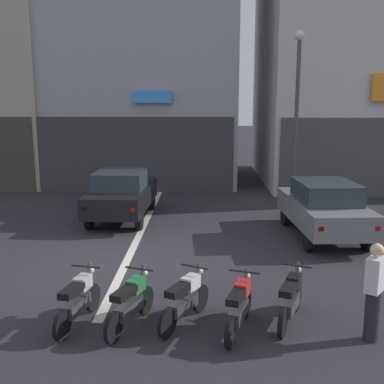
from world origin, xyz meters
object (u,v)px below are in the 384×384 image
motorcycle_silver_row_leftmost (78,300)px  motorcycle_red_row_right_mid (239,306)px  car_grey_parked_kerbside (324,207)px  person_by_motorcycles (374,292)px  motorcycle_black_row_rightmost (291,298)px  motorcycle_green_row_left_mid (131,302)px  motorcycle_white_row_centre (185,299)px  car_black_crossing_near (122,193)px  street_lamp (297,101)px

motorcycle_silver_row_leftmost → motorcycle_red_row_right_mid: 2.82m
car_grey_parked_kerbside → person_by_motorcycles: (-0.68, -5.96, -0.03)m
motorcycle_silver_row_leftmost → motorcycle_black_row_rightmost: 3.76m
motorcycle_red_row_right_mid → person_by_motorcycles: 2.20m
motorcycle_red_row_right_mid → motorcycle_black_row_rightmost: 1.00m
motorcycle_silver_row_leftmost → motorcycle_green_row_left_mid: same height
motorcycle_silver_row_leftmost → motorcycle_green_row_left_mid: (0.94, -0.08, 0.00)m
motorcycle_white_row_centre → motorcycle_green_row_left_mid: bearing=-170.8°
motorcycle_silver_row_leftmost → person_by_motorcycles: (4.97, -0.45, 0.40)m
car_black_crossing_near → car_grey_parked_kerbside: (6.14, -1.91, 0.00)m
motorcycle_red_row_right_mid → motorcycle_silver_row_leftmost: bearing=176.3°
street_lamp → person_by_motorcycles: bearing=-93.1°
motorcycle_green_row_left_mid → motorcycle_red_row_right_mid: size_ratio=0.99×
car_black_crossing_near → motorcycle_white_row_centre: bearing=-72.1°
car_grey_parked_kerbside → street_lamp: 4.84m
car_black_crossing_near → motorcycle_black_row_rightmost: bearing=-59.6°
car_black_crossing_near → motorcycle_silver_row_leftmost: (0.50, -7.42, -0.43)m
motorcycle_white_row_centre → person_by_motorcycles: 3.16m
car_black_crossing_near → motorcycle_red_row_right_mid: bearing=-66.4°
street_lamp → person_by_motorcycles: (-0.53, -9.79, -2.99)m
car_grey_parked_kerbside → motorcycle_green_row_left_mid: 7.32m
street_lamp → motorcycle_black_row_rightmost: (-1.74, -9.18, -3.39)m
car_black_crossing_near → street_lamp: bearing=17.8°
street_lamp → motorcycle_red_row_right_mid: (-2.68, -9.52, -3.39)m
street_lamp → motorcycle_red_row_right_mid: size_ratio=3.89×
motorcycle_white_row_centre → motorcycle_black_row_rightmost: 1.88m
car_black_crossing_near → street_lamp: 6.95m
person_by_motorcycles → street_lamp: bearing=86.9°
motorcycle_green_row_left_mid → motorcycle_black_row_rightmost: size_ratio=1.02×
motorcycle_green_row_left_mid → motorcycle_black_row_rightmost: bearing=4.9°
motorcycle_silver_row_leftmost → car_grey_parked_kerbside: bearing=44.3°
motorcycle_silver_row_leftmost → motorcycle_black_row_rightmost: same height
motorcycle_white_row_centre → motorcycle_black_row_rightmost: size_ratio=0.96×
motorcycle_silver_row_leftmost → motorcycle_black_row_rightmost: bearing=2.4°
motorcycle_silver_row_leftmost → person_by_motorcycles: person_by_motorcycles is taller
car_black_crossing_near → person_by_motorcycles: person_by_motorcycles is taller
street_lamp → car_grey_parked_kerbside: bearing=-87.7°
motorcycle_green_row_left_mid → person_by_motorcycles: size_ratio=0.95×
car_grey_parked_kerbside → motorcycle_silver_row_leftmost: 7.90m
car_grey_parked_kerbside → motorcycle_green_row_left_mid: size_ratio=2.64×
motorcycle_green_row_left_mid → street_lamp: bearing=64.2°
motorcycle_silver_row_leftmost → person_by_motorcycles: size_ratio=0.99×
motorcycle_white_row_centre → motorcycle_red_row_right_mid: 0.97m
car_black_crossing_near → street_lamp: street_lamp is taller
car_black_crossing_near → motorcycle_green_row_left_mid: bearing=-79.2°
motorcycle_green_row_left_mid → car_black_crossing_near: bearing=100.8°
motorcycle_red_row_right_mid → motorcycle_white_row_centre: bearing=164.9°
car_black_crossing_near → street_lamp: (5.99, 1.92, 2.96)m
motorcycle_green_row_left_mid → motorcycle_red_row_right_mid: (1.88, -0.10, 0.00)m
motorcycle_red_row_right_mid → person_by_motorcycles: size_ratio=0.96×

